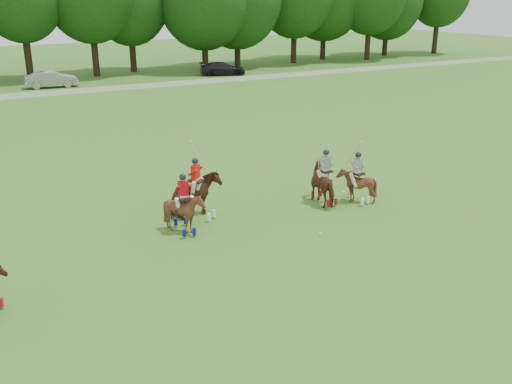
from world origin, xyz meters
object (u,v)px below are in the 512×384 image
car_right (223,69)px  polo_stripe_a (325,184)px  polo_red_b (196,196)px  polo_red_c (184,212)px  polo_stripe_b (356,185)px  polo_ball (320,234)px  car_mid (51,79)px

car_right → polo_stripe_a: polo_stripe_a is taller
polo_red_b → polo_red_c: polo_red_b is taller
polo_red_c → polo_stripe_b: polo_stripe_b is taller
car_right → polo_stripe_b: 39.57m
polo_stripe_b → polo_ball: size_ratio=30.68×
car_right → polo_red_b: (-17.92, -36.41, 0.21)m
polo_ball → polo_red_b: bearing=132.0°
polo_stripe_b → polo_ball: polo_stripe_b is taller
car_right → polo_stripe_a: size_ratio=2.04×
car_mid → car_right: (17.57, 0.00, -0.08)m
car_mid → polo_stripe_a: size_ratio=2.00×
polo_stripe_a → polo_stripe_b: 1.38m
polo_red_c → polo_stripe_a: bearing=1.3°
polo_red_b → polo_ball: polo_red_b is taller
car_right → polo_red_c: size_ratio=2.09×
car_mid → polo_stripe_b: size_ratio=1.71×
car_mid → polo_stripe_b: bearing=-166.6°
polo_stripe_a → car_right: bearing=71.6°
car_right → polo_ball: size_ratio=53.62×
polo_red_c → polo_stripe_b: 7.70m
car_right → polo_stripe_a: (-12.46, -37.41, 0.16)m
polo_red_c → polo_stripe_b: bearing=-2.9°
car_right → polo_ball: (-14.53, -40.17, -0.66)m
polo_red_b → polo_stripe_a: polo_red_b is taller
polo_stripe_a → car_mid: bearing=97.8°
car_mid → polo_red_b: (-0.35, -36.41, 0.14)m
car_right → polo_stripe_b: size_ratio=1.75×
polo_red_c → polo_ball: polo_red_c is taller
polo_stripe_a → polo_ball: (-2.07, -2.76, -0.82)m
car_mid → polo_stripe_b: 38.48m
polo_red_b → polo_ball: size_ratio=33.61×
car_right → polo_stripe_b: polo_stripe_b is taller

